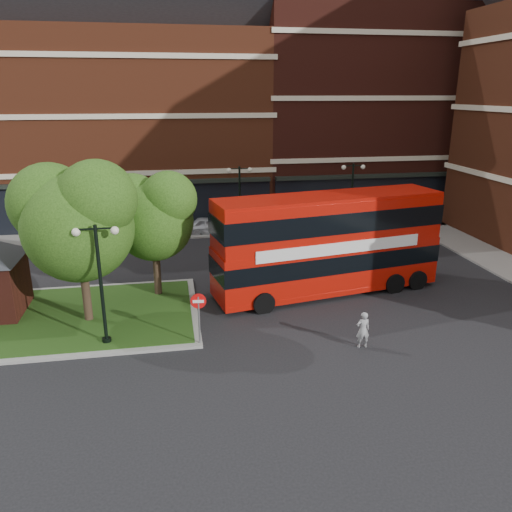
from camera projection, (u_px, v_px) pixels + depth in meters
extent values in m
plane|color=black|center=(242.00, 336.00, 20.88)|extent=(120.00, 120.00, 0.00)
cube|color=slate|center=(209.00, 231.00, 36.29)|extent=(44.00, 3.00, 0.12)
cube|color=maroon|center=(98.00, 128.00, 39.82)|extent=(26.00, 12.00, 14.00)
cube|color=#471911|center=(361.00, 113.00, 43.12)|extent=(18.00, 12.00, 16.00)
cube|color=gray|center=(56.00, 318.00, 22.35)|extent=(12.60, 7.60, 0.12)
cube|color=#19380F|center=(56.00, 318.00, 22.35)|extent=(12.00, 7.00, 0.15)
cylinder|color=#2D2116|center=(85.00, 281.00, 21.53)|extent=(0.36, 0.36, 3.92)
sphere|color=#1D4010|center=(79.00, 227.00, 20.79)|extent=(4.60, 4.60, 4.60)
sphere|color=#1D4010|center=(50.00, 204.00, 20.96)|extent=(3.45, 3.45, 3.45)
sphere|color=#1D4010|center=(97.00, 199.00, 20.11)|extent=(3.22, 3.22, 3.22)
cylinder|color=#2D2116|center=(157.00, 263.00, 24.44)|extent=(0.36, 0.36, 3.47)
sphere|color=#1D4010|center=(154.00, 221.00, 23.77)|extent=(3.80, 3.80, 3.80)
sphere|color=#1D4010|center=(133.00, 203.00, 23.90)|extent=(2.85, 2.85, 2.85)
sphere|color=#1D4010|center=(169.00, 199.00, 23.19)|extent=(2.66, 2.66, 2.66)
cylinder|color=black|center=(101.00, 287.00, 19.38)|extent=(0.14, 0.14, 5.00)
cylinder|color=black|center=(107.00, 341.00, 20.11)|extent=(0.36, 0.36, 0.30)
cube|color=black|center=(95.00, 229.00, 18.64)|extent=(1.40, 0.06, 0.06)
sphere|color=#F2EACC|center=(76.00, 232.00, 18.56)|extent=(0.32, 0.32, 0.32)
sphere|color=#F2EACC|center=(115.00, 230.00, 18.79)|extent=(0.32, 0.32, 0.32)
cylinder|color=black|center=(240.00, 203.00, 33.98)|extent=(0.14, 0.14, 5.00)
cylinder|color=black|center=(240.00, 236.00, 34.72)|extent=(0.36, 0.36, 0.30)
cube|color=black|center=(239.00, 169.00, 33.25)|extent=(1.40, 0.06, 0.06)
sphere|color=#F2EACC|center=(229.00, 170.00, 33.16)|extent=(0.32, 0.32, 0.32)
sphere|color=#F2EACC|center=(250.00, 170.00, 33.39)|extent=(0.32, 0.32, 0.32)
cylinder|color=black|center=(351.00, 199.00, 35.30)|extent=(0.14, 0.14, 5.00)
cylinder|color=black|center=(350.00, 231.00, 36.03)|extent=(0.36, 0.36, 0.30)
cube|color=black|center=(354.00, 166.00, 34.56)|extent=(1.40, 0.06, 0.06)
sphere|color=#F2EACC|center=(344.00, 167.00, 34.48)|extent=(0.32, 0.32, 0.32)
sphere|color=#F2EACC|center=(363.00, 167.00, 34.71)|extent=(0.32, 0.32, 0.32)
cube|color=#AB1006|center=(327.00, 263.00, 25.03)|extent=(11.77, 4.63, 2.19)
cube|color=#AB1006|center=(329.00, 220.00, 24.35)|extent=(11.65, 4.58, 2.19)
cube|color=black|center=(329.00, 218.00, 24.31)|extent=(11.77, 4.63, 0.99)
cube|color=silver|center=(341.00, 248.00, 23.48)|extent=(8.48, 1.58, 0.57)
imported|color=gray|center=(363.00, 330.00, 19.73)|extent=(0.57, 0.38, 1.52)
imported|color=silver|center=(211.00, 225.00, 35.66)|extent=(3.80, 1.82, 1.25)
imported|color=silver|center=(334.00, 220.00, 37.17)|extent=(3.96, 1.61, 1.28)
cylinder|color=slate|center=(199.00, 321.00, 19.78)|extent=(0.08, 0.08, 2.12)
cylinder|color=red|center=(198.00, 301.00, 19.51)|extent=(0.62, 0.11, 0.62)
cube|color=white|center=(198.00, 301.00, 19.51)|extent=(0.44, 0.08, 0.12)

